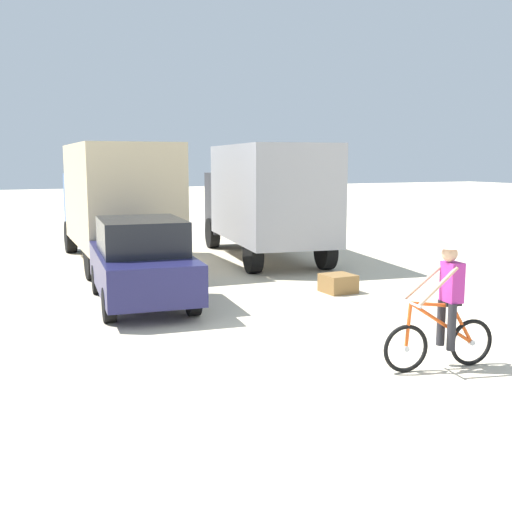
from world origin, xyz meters
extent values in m
plane|color=beige|center=(0.00, 0.00, 0.00)|extent=(120.00, 120.00, 0.00)
cube|color=#CCB78E|center=(-0.63, 9.54, 2.00)|extent=(2.63, 5.30, 2.70)
cube|color=#4C6B9E|center=(-0.48, 12.94, 1.50)|extent=(2.27, 1.60, 2.00)
cube|color=black|center=(-0.45, 13.64, 1.85)|extent=(2.03, 0.17, 0.80)
cylinder|color=black|center=(-1.50, 12.88, 0.50)|extent=(0.36, 1.01, 1.00)
cylinder|color=black|center=(0.53, 12.79, 0.50)|extent=(0.36, 1.01, 1.00)
cylinder|color=black|center=(-1.73, 7.90, 0.50)|extent=(0.36, 1.01, 1.00)
cylinder|color=black|center=(0.31, 7.81, 0.50)|extent=(0.36, 1.01, 1.00)
cube|color=#9E9EA3|center=(3.50, 8.58, 2.00)|extent=(3.16, 5.50, 2.70)
cube|color=#2D2D33|center=(4.02, 11.94, 1.50)|extent=(2.40, 1.82, 2.00)
cube|color=black|center=(4.12, 12.63, 1.85)|extent=(2.01, 0.39, 0.80)
cylinder|color=black|center=(2.99, 11.99, 0.50)|extent=(0.47, 1.04, 1.00)
cylinder|color=black|center=(5.01, 11.68, 0.50)|extent=(0.47, 1.04, 1.00)
cylinder|color=black|center=(2.24, 7.06, 0.50)|extent=(0.47, 1.04, 1.00)
cylinder|color=black|center=(4.25, 6.75, 0.50)|extent=(0.47, 1.04, 1.00)
cube|color=#1E1E4C|center=(-1.31, 4.80, 0.70)|extent=(2.21, 4.37, 0.76)
cube|color=black|center=(-1.33, 4.65, 1.42)|extent=(1.82, 2.26, 0.68)
cylinder|color=black|center=(-1.94, 6.18, 0.32)|extent=(0.29, 0.66, 0.64)
cylinder|color=black|center=(-0.39, 6.00, 0.32)|extent=(0.29, 0.66, 0.64)
cylinder|color=black|center=(-2.23, 3.59, 0.32)|extent=(0.29, 0.66, 0.64)
cylinder|color=black|center=(-0.68, 3.42, 0.32)|extent=(0.29, 0.66, 0.64)
torus|color=black|center=(0.92, -0.89, 0.34)|extent=(0.68, 0.16, 0.68)
cylinder|color=silver|center=(0.92, -0.89, 0.34)|extent=(0.09, 0.09, 0.08)
torus|color=black|center=(1.96, -1.04, 0.34)|extent=(0.68, 0.16, 0.68)
cylinder|color=silver|center=(1.96, -1.04, 0.34)|extent=(0.09, 0.09, 0.08)
cylinder|color=#E05119|center=(1.46, -0.97, 0.66)|extent=(1.02, 0.20, 0.68)
cylinder|color=#E05119|center=(1.29, -0.95, 0.94)|extent=(0.66, 0.15, 0.13)
cylinder|color=#E05119|center=(1.79, -1.02, 0.62)|extent=(0.39, 0.11, 0.59)
cylinder|color=#E05119|center=(0.94, -0.89, 0.66)|extent=(0.11, 0.06, 0.64)
cylinder|color=silver|center=(0.97, -0.90, 0.98)|extent=(0.11, 0.52, 0.04)
cube|color=black|center=(1.62, -0.99, 0.93)|extent=(0.25, 0.15, 0.06)
cube|color=#AD2D8C|center=(1.60, -0.99, 1.24)|extent=(0.24, 0.35, 0.56)
sphere|color=tan|center=(1.54, -0.98, 1.64)|extent=(0.22, 0.22, 0.22)
cone|color=silver|center=(1.54, -0.98, 1.77)|extent=(0.32, 0.32, 0.10)
cylinder|color=#26262B|center=(1.52, -1.11, 0.63)|extent=(0.12, 0.12, 0.66)
cylinder|color=#26262B|center=(1.56, -0.85, 0.63)|extent=(0.12, 0.12, 0.66)
cylinder|color=tan|center=(1.24, -1.12, 1.23)|extent=(0.63, 0.10, 0.53)
cylinder|color=tan|center=(1.29, -0.76, 1.23)|extent=(0.62, 0.18, 0.53)
cube|color=olive|center=(2.94, 4.05, 0.20)|extent=(0.68, 0.68, 0.41)
camera|label=1|loc=(-4.48, -7.60, 2.91)|focal=43.95mm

